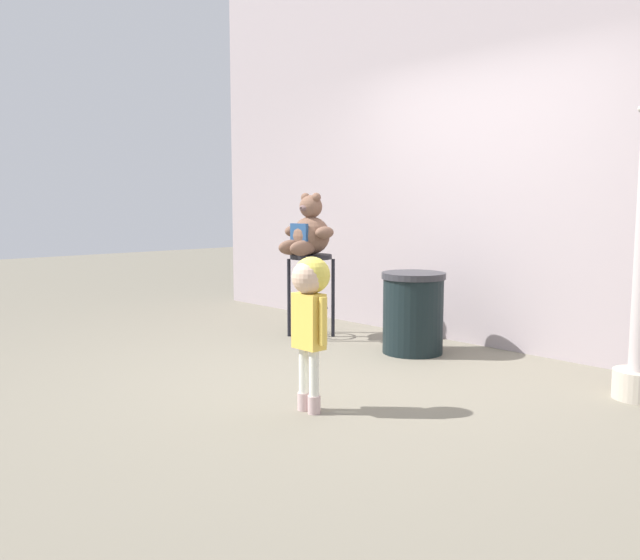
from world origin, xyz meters
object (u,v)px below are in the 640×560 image
teddy_bear (309,232)px  trash_bin (413,312)px  bar_stool_with_teddy (311,278)px  child_walking (310,300)px

teddy_bear → trash_bin: teddy_bear is taller
bar_stool_with_teddy → child_walking: (1.61, -1.46, 0.12)m
child_walking → trash_bin: (-0.56, 1.63, -0.33)m
bar_stool_with_teddy → teddy_bear: size_ratio=1.36×
trash_bin → teddy_bear: bearing=-169.6°
teddy_bear → child_walking: (1.61, -1.44, -0.29)m
teddy_bear → trash_bin: size_ratio=0.84×
bar_stool_with_teddy → teddy_bear: 0.42m
teddy_bear → bar_stool_with_teddy: bearing=90.0°
child_walking → teddy_bear: bearing=-76.5°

